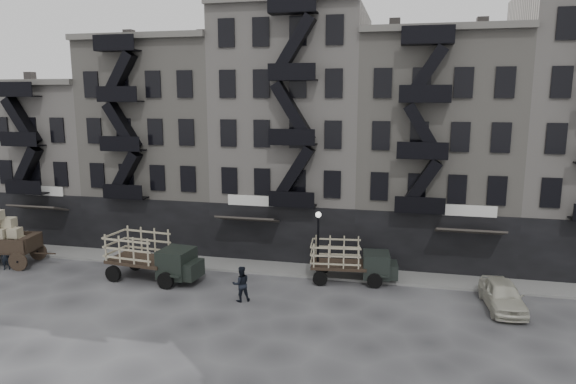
% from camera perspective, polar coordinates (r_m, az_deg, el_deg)
% --- Properties ---
extents(ground, '(140.00, 140.00, 0.00)m').
position_cam_1_polar(ground, '(30.77, -3.13, -10.79)').
color(ground, '#38383A').
rests_on(ground, ground).
extents(sidewalk, '(55.00, 2.50, 0.15)m').
position_cam_1_polar(sidewalk, '(34.13, -1.38, -8.44)').
color(sidewalk, slate).
rests_on(sidewalk, ground).
extents(building_west, '(10.00, 11.35, 13.20)m').
position_cam_1_polar(building_west, '(46.95, -23.85, 3.34)').
color(building_west, '#A7A19A').
rests_on(building_west, ground).
extents(building_midwest, '(10.00, 11.35, 16.20)m').
position_cam_1_polar(building_midwest, '(41.61, -12.83, 5.23)').
color(building_midwest, gray).
rests_on(building_midwest, ground).
extents(building_center, '(10.00, 11.35, 18.20)m').
position_cam_1_polar(building_center, '(38.27, 0.82, 6.55)').
color(building_center, '#A7A19A').
rests_on(building_center, ground).
extents(building_mideast, '(10.00, 11.35, 16.20)m').
position_cam_1_polar(building_mideast, '(37.57, 15.95, 4.53)').
color(building_mideast, gray).
rests_on(building_mideast, ground).
extents(lamp_post, '(0.36, 0.36, 4.28)m').
position_cam_1_polar(lamp_post, '(31.66, 3.37, -4.86)').
color(lamp_post, black).
rests_on(lamp_post, ground).
extents(horse, '(2.37, 1.68, 1.83)m').
position_cam_1_polar(horse, '(41.70, -28.06, -4.97)').
color(horse, beige).
rests_on(horse, ground).
extents(wagon, '(4.75, 2.98, 3.78)m').
position_cam_1_polar(wagon, '(39.43, -29.19, -4.05)').
color(wagon, black).
rests_on(wagon, ground).
extents(stake_truck_west, '(6.11, 2.98, 2.97)m').
position_cam_1_polar(stake_truck_west, '(32.88, -14.90, -6.60)').
color(stake_truck_west, black).
rests_on(stake_truck_west, ground).
extents(stake_truck_east, '(5.36, 2.60, 2.60)m').
position_cam_1_polar(stake_truck_east, '(31.79, 7.01, -7.29)').
color(stake_truck_east, black).
rests_on(stake_truck_east, ground).
extents(car_east, '(2.17, 4.62, 1.53)m').
position_cam_1_polar(car_east, '(30.19, 22.73, -10.52)').
color(car_east, beige).
rests_on(car_east, ground).
extents(pedestrian_west, '(0.74, 0.68, 1.70)m').
position_cam_1_polar(pedestrian_west, '(38.56, -28.84, -6.34)').
color(pedestrian_west, black).
rests_on(pedestrian_west, ground).
extents(pedestrian_mid, '(1.22, 1.14, 2.01)m').
position_cam_1_polar(pedestrian_mid, '(28.91, -5.24, -10.13)').
color(pedestrian_mid, black).
rests_on(pedestrian_mid, ground).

